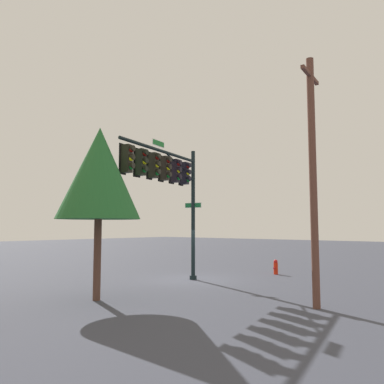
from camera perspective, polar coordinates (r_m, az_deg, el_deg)
ground_plane at (r=20.06m, az=0.17°, el=-12.80°), size 120.00×120.00×0.00m
signal_pole_assembly at (r=17.72m, az=-3.72°, el=2.35°), size 6.14×2.02×6.61m
utility_pole at (r=13.62m, az=17.43°, el=2.41°), size 1.80×0.35×8.47m
fire_hydrant at (r=22.61m, az=12.26°, el=-10.77°), size 0.33×0.24×0.83m
tree_near at (r=14.86m, az=-13.56°, el=2.69°), size 3.11×3.11×6.41m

